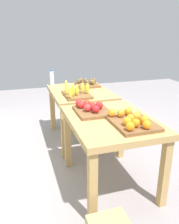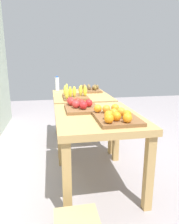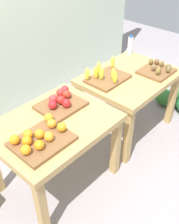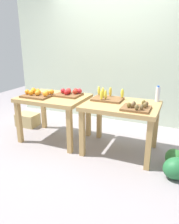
# 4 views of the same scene
# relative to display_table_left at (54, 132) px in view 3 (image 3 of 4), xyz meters

# --- Properties ---
(ground_plane) EXTENTS (8.00, 8.00, 0.00)m
(ground_plane) POSITION_rel_display_table_left_xyz_m (0.56, 0.00, -0.63)
(ground_plane) COLOR gray
(display_table_left) EXTENTS (1.04, 0.80, 0.74)m
(display_table_left) POSITION_rel_display_table_left_xyz_m (0.00, 0.00, 0.00)
(display_table_left) COLOR tan
(display_table_left) RESTS_ON ground_plane
(display_table_right) EXTENTS (1.04, 0.80, 0.74)m
(display_table_right) POSITION_rel_display_table_left_xyz_m (1.12, 0.00, 0.00)
(display_table_right) COLOR tan
(display_table_right) RESTS_ON ground_plane
(orange_bin) EXTENTS (0.46, 0.36, 0.11)m
(orange_bin) POSITION_rel_display_table_left_xyz_m (-0.22, -0.11, 0.15)
(orange_bin) COLOR brown
(orange_bin) RESTS_ON display_table_left
(apple_bin) EXTENTS (0.41, 0.34, 0.11)m
(apple_bin) POSITION_rel_display_table_left_xyz_m (0.22, 0.14, 0.15)
(apple_bin) COLOR brown
(apple_bin) RESTS_ON display_table_left
(banana_crate) EXTENTS (0.44, 0.32, 0.17)m
(banana_crate) POSITION_rel_display_table_left_xyz_m (0.86, 0.13, 0.15)
(banana_crate) COLOR brown
(banana_crate) RESTS_ON display_table_right
(kiwi_bin) EXTENTS (0.36, 0.32, 0.10)m
(kiwi_bin) POSITION_rel_display_table_left_xyz_m (1.37, -0.18, 0.14)
(kiwi_bin) COLOR brown
(kiwi_bin) RESTS_ON display_table_right
(water_bottle) EXTENTS (0.06, 0.06, 0.23)m
(water_bottle) POSITION_rel_display_table_left_xyz_m (1.56, 0.33, 0.22)
(water_bottle) COLOR silver
(water_bottle) RESTS_ON display_table_right
(watermelon_pile) EXTENTS (0.61, 0.65, 0.27)m
(watermelon_pile) POSITION_rel_display_table_left_xyz_m (1.99, -0.26, -0.51)
(watermelon_pile) COLOR #376933
(watermelon_pile) RESTS_ON ground_plane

